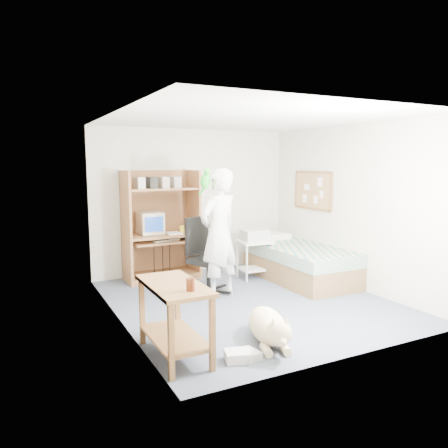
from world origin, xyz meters
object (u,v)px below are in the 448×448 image
Objects in this scene: computer_hutch at (161,230)px; dog at (269,326)px; bed at (299,263)px; side_desk at (174,309)px; printer_cart at (255,253)px; office_chair at (206,266)px; person at (219,234)px.

dog is (0.16, -3.09, -0.63)m from computer_hutch.
side_desk is (-2.85, -1.82, 0.21)m from bed.
bed is 0.74m from printer_cart.
office_chair is 1.74× the size of printer_cart.
bed is 3.16× the size of printer_cart.
dog is (1.01, -0.15, -0.31)m from side_desk.
dog is at bearing -113.94° from printer_cart.
person is (-1.59, -0.24, 0.63)m from bed.
dog is at bearing -115.90° from office_chair.
computer_hutch reaches higher than side_desk.
person is 2.88× the size of printer_cart.
person is at bearing -73.22° from computer_hutch.
office_chair is (-1.66, 0.07, 0.11)m from bed.
printer_cart is at bearing -26.62° from computer_hutch.
computer_hutch is at bearing 156.94° from printer_cart.
office_chair is at bearing -158.00° from printer_cart.
bed reaches higher than printer_cart.
printer_cart is at bearing 145.00° from bed.
office_chair is (1.19, 1.88, -0.10)m from side_desk.
bed is at bearing 167.79° from person.
dog is at bearing -133.12° from bed.
dog is 1.75× the size of printer_cart.
printer_cart is (1.06, 0.35, 0.03)m from office_chair.
person reaches higher than side_desk.
office_chair is at bearing -97.69° from person.
person is at bearing -97.69° from office_chair.
person is (0.41, -1.36, 0.10)m from computer_hutch.
printer_cart is at bearing 44.81° from side_desk.
computer_hutch is 1.62× the size of office_chair.
side_desk reaches higher than printer_cart.
person is at bearing 98.60° from dog.
computer_hutch is at bearing 150.71° from bed.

